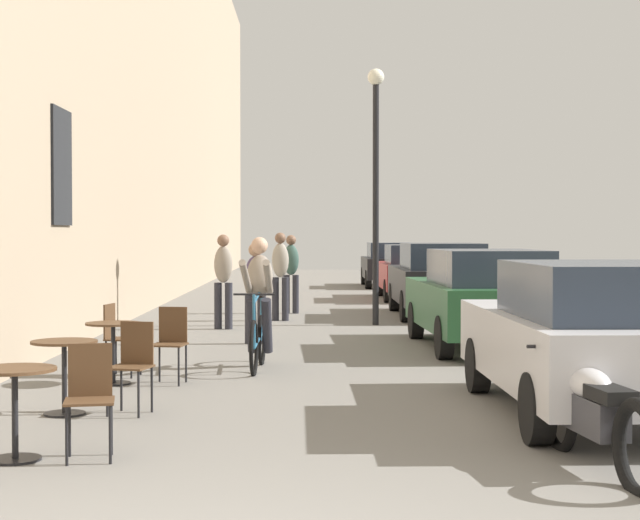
{
  "coord_description": "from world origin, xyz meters",
  "views": [
    {
      "loc": [
        0.44,
        -5.0,
        1.76
      ],
      "look_at": [
        0.66,
        17.47,
        1.17
      ],
      "focal_mm": 56.92,
      "sensor_mm": 36.0,
      "label": 1
    }
  ],
  "objects_px": {
    "cafe_chair_near_toward_street": "(90,392)",
    "parked_car_fifth": "(390,264)",
    "parked_car_nearest": "(588,337)",
    "parked_car_fourth": "(413,271)",
    "parked_car_third": "(439,278)",
    "pedestrian_mid": "(223,276)",
    "pedestrian_furthest": "(291,269)",
    "cafe_chair_far_toward_street": "(118,334)",
    "cafe_chair_far_toward_wall": "(171,339)",
    "cafe_chair_mid_toward_street": "(133,360)",
    "pedestrian_near": "(255,287)",
    "street_lamp": "(376,163)",
    "parked_car_second": "(482,297)",
    "cafe_table_mid": "(64,361)",
    "cafe_table_far": "(113,340)",
    "cyclist_on_bicycle": "(259,306)",
    "parked_motorcycle": "(596,415)",
    "cafe_table_near": "(15,393)",
    "pedestrian_far": "(280,271)"
  },
  "relations": [
    {
      "from": "cafe_chair_near_toward_street",
      "to": "parked_car_fifth",
      "type": "height_order",
      "value": "parked_car_fifth"
    },
    {
      "from": "parked_car_nearest",
      "to": "parked_car_fourth",
      "type": "height_order",
      "value": "parked_car_nearest"
    },
    {
      "from": "parked_car_nearest",
      "to": "parked_car_third",
      "type": "relative_size",
      "value": 0.96
    },
    {
      "from": "pedestrian_mid",
      "to": "pedestrian_furthest",
      "type": "xyz_separation_m",
      "value": [
        1.17,
        3.64,
        -0.01
      ]
    },
    {
      "from": "cafe_chair_far_toward_street",
      "to": "cafe_chair_near_toward_street",
      "type": "bearing_deg",
      "value": -81.9
    },
    {
      "from": "cafe_chair_far_toward_wall",
      "to": "parked_car_fifth",
      "type": "distance_m",
      "value": 21.75
    },
    {
      "from": "cafe_chair_mid_toward_street",
      "to": "pedestrian_near",
      "type": "xyz_separation_m",
      "value": [
        0.86,
        6.2,
        0.39
      ]
    },
    {
      "from": "pedestrian_mid",
      "to": "street_lamp",
      "type": "bearing_deg",
      "value": 16.0
    },
    {
      "from": "street_lamp",
      "to": "parked_car_second",
      "type": "bearing_deg",
      "value": -71.21
    },
    {
      "from": "cafe_chair_mid_toward_street",
      "to": "cafe_table_mid",
      "type": "bearing_deg",
      "value": -173.53
    },
    {
      "from": "cafe_table_far",
      "to": "cafe_chair_far_toward_street",
      "type": "relative_size",
      "value": 0.81
    },
    {
      "from": "cyclist_on_bicycle",
      "to": "parked_car_fourth",
      "type": "bearing_deg",
      "value": 76.01
    },
    {
      "from": "cafe_chair_mid_toward_street",
      "to": "parked_car_nearest",
      "type": "bearing_deg",
      "value": -3.24
    },
    {
      "from": "cafe_chair_far_toward_wall",
      "to": "parked_car_fourth",
      "type": "xyz_separation_m",
      "value": [
        4.38,
        15.01,
        0.24
      ]
    },
    {
      "from": "cafe_table_far",
      "to": "parked_car_nearest",
      "type": "height_order",
      "value": "parked_car_nearest"
    },
    {
      "from": "parked_car_nearest",
      "to": "street_lamp",
      "type": "bearing_deg",
      "value": 98.21
    },
    {
      "from": "cyclist_on_bicycle",
      "to": "parked_motorcycle",
      "type": "bearing_deg",
      "value": -63.74
    },
    {
      "from": "cafe_table_mid",
      "to": "pedestrian_furthest",
      "type": "xyz_separation_m",
      "value": [
        1.97,
        12.39,
        0.45
      ]
    },
    {
      "from": "parked_car_third",
      "to": "pedestrian_furthest",
      "type": "bearing_deg",
      "value": 164.12
    },
    {
      "from": "parked_car_third",
      "to": "cafe_chair_far_toward_wall",
      "type": "bearing_deg",
      "value": -114.81
    },
    {
      "from": "cafe_table_mid",
      "to": "parked_car_third",
      "type": "bearing_deg",
      "value": 66.04
    },
    {
      "from": "cafe_table_mid",
      "to": "parked_motorcycle",
      "type": "xyz_separation_m",
      "value": [
        4.52,
        -2.31,
        -0.12
      ]
    },
    {
      "from": "cafe_chair_far_toward_wall",
      "to": "parked_car_fourth",
      "type": "distance_m",
      "value": 15.64
    },
    {
      "from": "parked_car_fourth",
      "to": "cafe_chair_far_toward_street",
      "type": "bearing_deg",
      "value": -109.54
    },
    {
      "from": "cafe_table_near",
      "to": "cafe_chair_mid_toward_street",
      "type": "xyz_separation_m",
      "value": [
        0.55,
        2.06,
        -0.0
      ]
    },
    {
      "from": "cafe_table_mid",
      "to": "cyclist_on_bicycle",
      "type": "distance_m",
      "value": 3.79
    },
    {
      "from": "cafe_chair_mid_toward_street",
      "to": "parked_car_fifth",
      "type": "xyz_separation_m",
      "value": [
        4.35,
        23.32,
        0.24
      ]
    },
    {
      "from": "cafe_chair_mid_toward_street",
      "to": "cafe_table_far",
      "type": "distance_m",
      "value": 1.99
    },
    {
      "from": "parked_car_second",
      "to": "cafe_chair_far_toward_street",
      "type": "bearing_deg",
      "value": -149.81
    },
    {
      "from": "parked_car_fourth",
      "to": "pedestrian_far",
      "type": "bearing_deg",
      "value": -117.1
    },
    {
      "from": "cafe_table_far",
      "to": "parked_car_second",
      "type": "bearing_deg",
      "value": 35.92
    },
    {
      "from": "cafe_chair_far_toward_street",
      "to": "cyclist_on_bicycle",
      "type": "relative_size",
      "value": 0.51
    },
    {
      "from": "pedestrian_furthest",
      "to": "parked_car_nearest",
      "type": "height_order",
      "value": "pedestrian_furthest"
    },
    {
      "from": "pedestrian_mid",
      "to": "parked_car_fourth",
      "type": "relative_size",
      "value": 0.42
    },
    {
      "from": "cafe_chair_far_toward_street",
      "to": "pedestrian_near",
      "type": "relative_size",
      "value": 0.55
    },
    {
      "from": "cafe_table_far",
      "to": "pedestrian_furthest",
      "type": "relative_size",
      "value": 0.42
    },
    {
      "from": "pedestrian_near",
      "to": "parked_car_fourth",
      "type": "bearing_deg",
      "value": 71.48
    },
    {
      "from": "pedestrian_mid",
      "to": "parked_car_third",
      "type": "xyz_separation_m",
      "value": [
        4.31,
        2.74,
        -0.17
      ]
    },
    {
      "from": "cafe_chair_far_toward_wall",
      "to": "pedestrian_far",
      "type": "distance_m",
      "value": 8.55
    },
    {
      "from": "street_lamp",
      "to": "cafe_chair_far_toward_wall",
      "type": "bearing_deg",
      "value": -111.09
    },
    {
      "from": "cafe_chair_far_toward_street",
      "to": "pedestrian_mid",
      "type": "relative_size",
      "value": 0.51
    },
    {
      "from": "parked_car_nearest",
      "to": "parked_car_fifth",
      "type": "relative_size",
      "value": 1.03
    },
    {
      "from": "pedestrian_near",
      "to": "parked_car_second",
      "type": "xyz_separation_m",
      "value": [
        3.49,
        -0.73,
        -0.12
      ]
    },
    {
      "from": "cyclist_on_bicycle",
      "to": "cafe_table_mid",
      "type": "bearing_deg",
      "value": -117.04
    },
    {
      "from": "cafe_table_near",
      "to": "cafe_table_far",
      "type": "distance_m",
      "value": 3.97
    },
    {
      "from": "pedestrian_mid",
      "to": "cyclist_on_bicycle",
      "type": "bearing_deg",
      "value": -80.27
    },
    {
      "from": "parked_car_second",
      "to": "parked_car_third",
      "type": "xyz_separation_m",
      "value": [
        0.1,
        5.94,
        0.02
      ]
    },
    {
      "from": "cafe_table_far",
      "to": "cafe_chair_far_toward_wall",
      "type": "bearing_deg",
      "value": 6.52
    },
    {
      "from": "cafe_table_near",
      "to": "cafe_table_far",
      "type": "height_order",
      "value": "same"
    },
    {
      "from": "parked_car_second",
      "to": "parked_motorcycle",
      "type": "relative_size",
      "value": 2.02
    }
  ]
}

